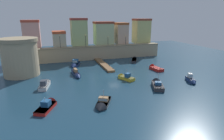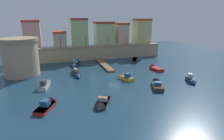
{
  "view_description": "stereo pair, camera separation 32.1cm",
  "coord_description": "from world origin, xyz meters",
  "px_view_note": "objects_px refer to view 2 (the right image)",
  "views": [
    {
      "loc": [
        -13.94,
        -40.76,
        13.69
      ],
      "look_at": [
        0.0,
        1.45,
        1.08
      ],
      "focal_mm": 30.49,
      "sensor_mm": 36.0,
      "label": 1
    },
    {
      "loc": [
        -13.63,
        -40.86,
        13.69
      ],
      "look_at": [
        0.0,
        1.45,
        1.08
      ],
      "focal_mm": 30.49,
      "sensor_mm": 36.0,
      "label": 2
    }
  ],
  "objects_px": {
    "fortress_tower": "(20,57)",
    "moored_boat_6": "(45,84)",
    "moored_boat_7": "(157,84)",
    "mooring_buoy_0": "(122,75)",
    "quay_lamp_2": "(108,39)",
    "moored_boat_1": "(102,104)",
    "moored_boat_0": "(75,64)",
    "moored_boat_9": "(191,80)",
    "quay_lamp_1": "(86,39)",
    "quay_lamp_3": "(126,39)",
    "moored_boat_2": "(48,104)",
    "quay_lamp_0": "(60,40)",
    "moored_boat_3": "(124,77)",
    "moored_boat_8": "(154,68)",
    "moored_boat_4": "(76,73)",
    "moored_boat_5": "(135,60)"
  },
  "relations": [
    {
      "from": "moored_boat_8",
      "to": "moored_boat_9",
      "type": "xyz_separation_m",
      "value": [
        2.18,
        -11.55,
        0.19
      ]
    },
    {
      "from": "quay_lamp_0",
      "to": "moored_boat_0",
      "type": "xyz_separation_m",
      "value": [
        3.25,
        -7.02,
        -6.31
      ]
    },
    {
      "from": "moored_boat_6",
      "to": "moored_boat_8",
      "type": "bearing_deg",
      "value": -69.7
    },
    {
      "from": "quay_lamp_2",
      "to": "moored_boat_8",
      "type": "relative_size",
      "value": 0.55
    },
    {
      "from": "fortress_tower",
      "to": "quay_lamp_1",
      "type": "height_order",
      "value": "fortress_tower"
    },
    {
      "from": "quay_lamp_3",
      "to": "mooring_buoy_0",
      "type": "bearing_deg",
      "value": -114.19
    },
    {
      "from": "moored_boat_0",
      "to": "moored_boat_3",
      "type": "xyz_separation_m",
      "value": [
        9.06,
        -15.21,
        -0.08
      ]
    },
    {
      "from": "quay_lamp_2",
      "to": "moored_boat_9",
      "type": "relative_size",
      "value": 0.68
    },
    {
      "from": "moored_boat_2",
      "to": "moored_boat_8",
      "type": "height_order",
      "value": "moored_boat_2"
    },
    {
      "from": "moored_boat_7",
      "to": "moored_boat_8",
      "type": "relative_size",
      "value": 1.16
    },
    {
      "from": "moored_boat_1",
      "to": "moored_boat_8",
      "type": "height_order",
      "value": "moored_boat_1"
    },
    {
      "from": "moored_boat_4",
      "to": "moored_boat_5",
      "type": "bearing_deg",
      "value": 112.75
    },
    {
      "from": "quay_lamp_2",
      "to": "mooring_buoy_0",
      "type": "distance_m",
      "value": 20.6
    },
    {
      "from": "quay_lamp_0",
      "to": "quay_lamp_3",
      "type": "height_order",
      "value": "quay_lamp_0"
    },
    {
      "from": "quay_lamp_3",
      "to": "moored_boat_1",
      "type": "bearing_deg",
      "value": -117.55
    },
    {
      "from": "quay_lamp_0",
      "to": "moored_boat_2",
      "type": "height_order",
      "value": "quay_lamp_0"
    },
    {
      "from": "quay_lamp_2",
      "to": "moored_boat_1",
      "type": "distance_m",
      "value": 36.09
    },
    {
      "from": "quay_lamp_1",
      "to": "moored_boat_9",
      "type": "distance_m",
      "value": 34.06
    },
    {
      "from": "quay_lamp_3",
      "to": "mooring_buoy_0",
      "type": "relative_size",
      "value": 4.83
    },
    {
      "from": "quay_lamp_3",
      "to": "moored_boat_4",
      "type": "bearing_deg",
      "value": -140.01
    },
    {
      "from": "quay_lamp_1",
      "to": "quay_lamp_3",
      "type": "xyz_separation_m",
      "value": [
        13.72,
        -0.0,
        -0.44
      ]
    },
    {
      "from": "moored_boat_8",
      "to": "mooring_buoy_0",
      "type": "relative_size",
      "value": 8.66
    },
    {
      "from": "moored_boat_4",
      "to": "quay_lamp_0",
      "type": "bearing_deg",
      "value": -175.69
    },
    {
      "from": "moored_boat_2",
      "to": "moored_boat_3",
      "type": "relative_size",
      "value": 1.12
    },
    {
      "from": "quay_lamp_1",
      "to": "quay_lamp_3",
      "type": "height_order",
      "value": "quay_lamp_1"
    },
    {
      "from": "fortress_tower",
      "to": "moored_boat_6",
      "type": "height_order",
      "value": "fortress_tower"
    },
    {
      "from": "moored_boat_1",
      "to": "quay_lamp_0",
      "type": "bearing_deg",
      "value": -144.82
    },
    {
      "from": "quay_lamp_0",
      "to": "moored_boat_1",
      "type": "height_order",
      "value": "quay_lamp_0"
    },
    {
      "from": "quay_lamp_2",
      "to": "mooring_buoy_0",
      "type": "relative_size",
      "value": 4.78
    },
    {
      "from": "quay_lamp_2",
      "to": "moored_boat_2",
      "type": "bearing_deg",
      "value": -121.75
    },
    {
      "from": "moored_boat_7",
      "to": "quay_lamp_0",
      "type": "bearing_deg",
      "value": 53.22
    },
    {
      "from": "moored_boat_4",
      "to": "mooring_buoy_0",
      "type": "relative_size",
      "value": 11.31
    },
    {
      "from": "moored_boat_7",
      "to": "mooring_buoy_0",
      "type": "xyz_separation_m",
      "value": [
        -4.02,
        9.1,
        -0.46
      ]
    },
    {
      "from": "moored_boat_4",
      "to": "moored_boat_9",
      "type": "distance_m",
      "value": 26.01
    },
    {
      "from": "moored_boat_0",
      "to": "moored_boat_9",
      "type": "relative_size",
      "value": 1.36
    },
    {
      "from": "quay_lamp_2",
      "to": "moored_boat_1",
      "type": "height_order",
      "value": "quay_lamp_2"
    },
    {
      "from": "moored_boat_3",
      "to": "moored_boat_4",
      "type": "xyz_separation_m",
      "value": [
        -9.96,
        6.1,
        0.04
      ]
    },
    {
      "from": "quay_lamp_2",
      "to": "moored_boat_8",
      "type": "height_order",
      "value": "quay_lamp_2"
    },
    {
      "from": "quay_lamp_0",
      "to": "moored_boat_9",
      "type": "distance_m",
      "value": 38.64
    },
    {
      "from": "moored_boat_2",
      "to": "moored_boat_4",
      "type": "height_order",
      "value": "moored_boat_2"
    },
    {
      "from": "quay_lamp_0",
      "to": "moored_boat_6",
      "type": "height_order",
      "value": "quay_lamp_0"
    },
    {
      "from": "fortress_tower",
      "to": "moored_boat_7",
      "type": "bearing_deg",
      "value": -32.02
    },
    {
      "from": "quay_lamp_2",
      "to": "moored_boat_4",
      "type": "bearing_deg",
      "value": -128.74
    },
    {
      "from": "quay_lamp_0",
      "to": "moored_boat_2",
      "type": "bearing_deg",
      "value": -97.43
    },
    {
      "from": "moored_boat_3",
      "to": "moored_boat_9",
      "type": "xyz_separation_m",
      "value": [
        12.82,
        -6.45,
        0.1
      ]
    },
    {
      "from": "moored_boat_2",
      "to": "moored_boat_5",
      "type": "bearing_deg",
      "value": -20.29
    },
    {
      "from": "fortress_tower",
      "to": "moored_boat_2",
      "type": "distance_m",
      "value": 20.79
    },
    {
      "from": "quay_lamp_0",
      "to": "moored_boat_7",
      "type": "height_order",
      "value": "quay_lamp_0"
    },
    {
      "from": "moored_boat_7",
      "to": "mooring_buoy_0",
      "type": "height_order",
      "value": "moored_boat_7"
    },
    {
      "from": "moored_boat_0",
      "to": "mooring_buoy_0",
      "type": "xyz_separation_m",
      "value": [
        9.6,
        -12.42,
        -0.53
      ]
    }
  ]
}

